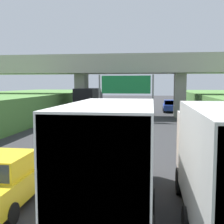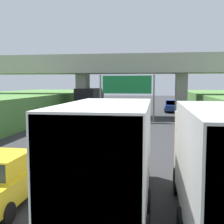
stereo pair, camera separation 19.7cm
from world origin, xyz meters
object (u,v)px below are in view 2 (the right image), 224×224
car_yellow (2,179)px  construction_barrel_2 (223,149)px  truck_black (90,100)px  car_blue (171,106)px  truck_orange (112,150)px  overhead_highway_sign (127,87)px

car_yellow → construction_barrel_2: 11.54m
car_yellow → construction_barrel_2: bearing=41.8°
truck_black → car_yellow: bearing=-83.2°
car_blue → construction_barrel_2: size_ratio=4.56×
truck_orange → overhead_highway_sign: bearing=94.5°
truck_orange → car_blue: (3.53, 33.00, -1.08)m
overhead_highway_sign → car_blue: (5.25, 11.02, -2.77)m
truck_black → car_blue: truck_black is taller
overhead_highway_sign → construction_barrel_2: 16.20m
truck_orange → truck_black: size_ratio=1.00×
car_blue → construction_barrel_2: 25.47m
truck_orange → construction_barrel_2: bearing=56.6°
overhead_highway_sign → construction_barrel_2: overhead_highway_sign is taller
construction_barrel_2 → car_blue: bearing=93.3°
overhead_highway_sign → truck_black: overhead_highway_sign is taller
truck_orange → car_blue: truck_orange is taller
truck_black → car_blue: bearing=31.1°
truck_orange → truck_black: same height
truck_black → construction_barrel_2: 22.57m
overhead_highway_sign → car_yellow: 22.34m
overhead_highway_sign → car_yellow: (-1.89, -22.09, -2.77)m
car_blue → car_yellow: (-7.14, -33.11, 0.00)m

